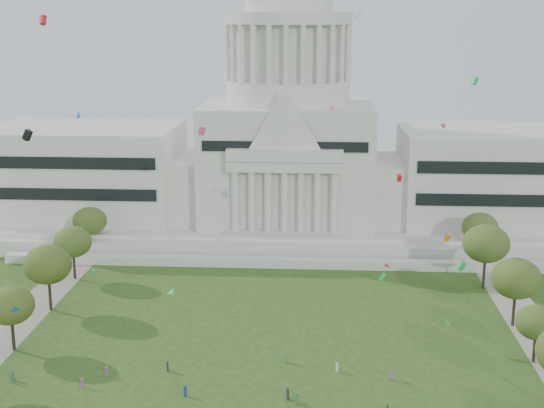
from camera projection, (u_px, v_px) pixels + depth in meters
capitol at (288, 149)px, 200.35m from camera, size 160.00×64.50×91.30m
row_tree_l_3 at (10, 305)px, 129.08m from camera, size 8.12×8.12×11.55m
row_tree_r_3 at (537, 323)px, 124.64m from camera, size 7.01×7.01×9.98m
row_tree_l_4 at (48, 265)px, 146.73m from camera, size 9.29×9.29×13.21m
row_tree_r_4 at (516, 279)px, 139.17m from camera, size 9.19×9.19×13.06m
row_tree_l_5 at (73, 242)px, 165.06m from camera, size 8.33×8.33×11.85m
row_tree_r_5 at (486, 244)px, 158.63m from camera, size 9.82×9.82×13.96m
row_tree_l_6 at (90, 221)px, 182.76m from camera, size 8.19×8.19×11.64m
row_tree_r_6 at (480, 227)px, 176.21m from camera, size 8.42×8.42×11.97m
person_10 at (388, 408)px, 110.02m from camera, size 0.71×0.90×1.36m
kite_swarm at (234, 206)px, 96.14m from camera, size 91.12×91.90×63.58m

